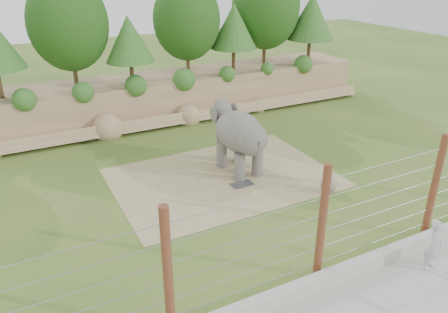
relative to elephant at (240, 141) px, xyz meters
name	(u,v)px	position (x,y,z in m)	size (l,w,h in m)	color
ground	(247,210)	(-1.51, -3.33, -1.53)	(90.00, 90.00, 0.00)	#405E20
back_embankment	(152,55)	(-0.92, 9.34, 2.43)	(30.00, 5.52, 8.77)	#8B7152
dirt_patch	(224,177)	(-1.01, -0.33, -1.52)	(10.00, 7.00, 0.02)	#978C5D
drain_grate	(242,184)	(-0.60, -1.35, -1.50)	(1.00, 0.60, 0.03)	#262628
elephant	(240,141)	(0.00, 0.00, 0.00)	(1.63, 3.79, 3.07)	#635E57
stone_ball	(328,184)	(2.41, -3.63, -1.15)	(0.72, 0.72, 0.72)	gray
retaining_wall	(327,278)	(-1.51, -8.33, -1.28)	(26.00, 0.35, 0.50)	#A9A59C
barrier_fence	(322,223)	(-1.51, -7.83, 0.47)	(20.26, 0.26, 4.00)	#602716
zookeeper	(434,245)	(2.02, -9.26, -0.61)	(0.66, 0.44, 1.82)	#ADB0B6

